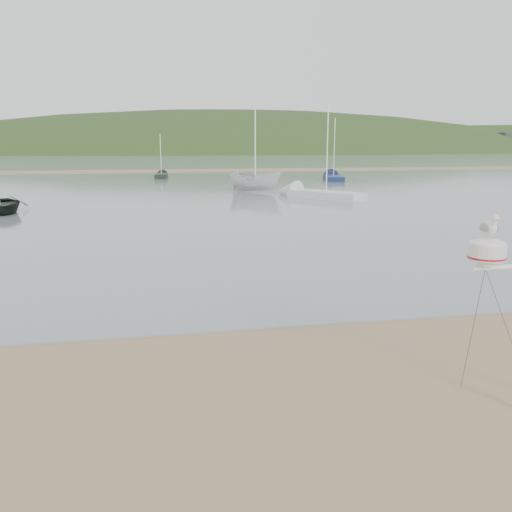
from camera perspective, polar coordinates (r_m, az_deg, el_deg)
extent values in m
plane|color=#8A7050|center=(7.60, -11.06, -18.70)|extent=(560.00, 560.00, 0.00)
cube|color=slate|center=(138.62, -11.36, 10.00)|extent=(560.00, 256.00, 0.04)
cube|color=#8A7050|center=(76.66, -11.35, 8.77)|extent=(560.00, 7.00, 0.07)
ellipsoid|color=#213817|center=(246.20, -1.77, 5.78)|extent=(400.00, 180.00, 80.00)
cube|color=silver|center=(205.76, -21.68, 11.04)|extent=(8.40, 6.30, 8.00)
cube|color=silver|center=(202.82, -14.30, 11.50)|extent=(8.40, 6.30, 8.00)
cube|color=silver|center=(203.19, -6.81, 11.77)|extent=(8.40, 6.30, 8.00)
cube|color=silver|center=(206.85, 0.55, 11.85)|extent=(8.40, 6.30, 8.00)
cube|color=silver|center=(213.64, 7.54, 11.75)|extent=(8.40, 6.30, 8.00)
cube|color=silver|center=(223.27, 14.01, 11.51)|extent=(8.40, 6.30, 8.00)
cube|color=silver|center=(235.38, 19.86, 11.16)|extent=(8.40, 6.30, 8.00)
cube|color=silver|center=(249.63, 25.09, 10.76)|extent=(8.40, 6.30, 8.00)
cube|color=white|center=(7.73, 23.04, -0.66)|extent=(0.15, 0.15, 0.09)
cylinder|color=silver|center=(7.71, 23.13, 0.42)|extent=(0.48, 0.48, 0.21)
cylinder|color=#AD0C1D|center=(7.72, 23.09, -0.10)|extent=(0.49, 0.49, 0.02)
ellipsoid|color=silver|center=(7.69, 23.19, 1.20)|extent=(0.48, 0.48, 0.13)
cylinder|color=tan|center=(7.66, 23.10, 1.93)|extent=(0.01, 0.01, 0.07)
cylinder|color=tan|center=(7.68, 23.40, 1.94)|extent=(0.01, 0.01, 0.07)
ellipsoid|color=white|center=(7.65, 23.32, 2.76)|extent=(0.16, 0.26, 0.19)
ellipsoid|color=#93959A|center=(7.61, 22.91, 2.77)|extent=(0.05, 0.21, 0.12)
ellipsoid|color=#93959A|center=(7.69, 23.81, 2.79)|extent=(0.05, 0.21, 0.12)
cone|color=white|center=(7.77, 22.75, 2.78)|extent=(0.09, 0.08, 0.09)
ellipsoid|color=white|center=(7.57, 23.78, 3.25)|extent=(0.08, 0.08, 0.11)
sphere|color=white|center=(7.54, 23.92, 3.62)|extent=(0.09, 0.09, 0.09)
cone|color=gold|center=(7.50, 24.12, 3.53)|extent=(0.02, 0.05, 0.02)
imported|color=silver|center=(42.70, -0.08, 9.78)|extent=(2.45, 2.44, 4.56)
cube|color=#15234A|center=(57.07, 8.15, 8.13)|extent=(2.85, 5.54, 0.50)
cone|color=#15234A|center=(60.43, 7.81, 8.34)|extent=(2.07, 2.19, 1.69)
cylinder|color=white|center=(56.96, 8.25, 11.30)|extent=(0.08, 0.08, 5.82)
cube|color=black|center=(61.16, -9.92, 8.31)|extent=(1.59, 3.97, 0.50)
cone|color=black|center=(63.63, -9.77, 8.45)|extent=(1.36, 1.46, 1.24)
cylinder|color=white|center=(61.07, -10.00, 10.54)|extent=(0.08, 0.08, 4.26)
cube|color=silver|center=(38.27, 7.39, 6.40)|extent=(4.72, 5.53, 0.50)
cone|color=silver|center=(40.42, 3.25, 6.76)|extent=(2.58, 2.62, 1.78)
cylinder|color=white|center=(38.11, 7.52, 11.35)|extent=(0.08, 0.08, 6.11)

